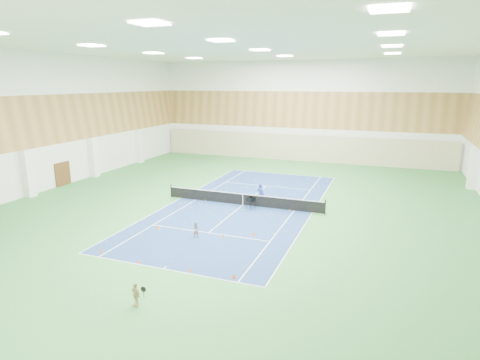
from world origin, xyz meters
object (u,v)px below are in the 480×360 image
object	(u,v)px
ball_cart	(251,203)
coach	(260,194)
tennis_net	(243,198)
child_court	(196,230)
child_apron	(135,294)

from	to	relation	value
ball_cart	coach	bearing A→B (deg)	97.28
tennis_net	ball_cart	size ratio (longest dim) A/B	13.30
tennis_net	coach	bearing A→B (deg)	25.55
tennis_net	coach	world-z (taller)	coach
child_court	child_apron	world-z (taller)	child_apron
tennis_net	child_court	distance (m)	7.35
ball_cart	tennis_net	bearing A→B (deg)	163.01
child_apron	ball_cart	xyz separation A→B (m)	(0.18, 14.61, -0.06)
child_court	ball_cart	size ratio (longest dim) A/B	1.05
tennis_net	child_apron	bearing A→B (deg)	-87.26
tennis_net	ball_cart	distance (m)	1.17
tennis_net	child_apron	size ratio (longest dim) A/B	11.81
coach	child_apron	distance (m)	15.96
ball_cart	child_apron	bearing A→B (deg)	-68.98
child_court	ball_cart	bearing A→B (deg)	50.98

